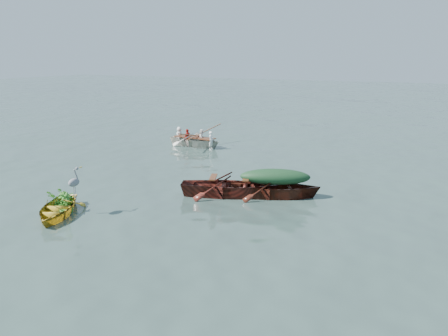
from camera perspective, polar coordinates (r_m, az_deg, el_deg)
The scene contains 11 objects.
ground at distance 14.16m, azimuth -8.77°, elevation -4.39°, with size 140.00×140.00×0.00m, color #354A44.
yellow_dinghy at distance 13.75m, azimuth -20.94°, elevation -5.81°, with size 1.27×2.93×0.78m, color gold.
green_tarp_boat at distance 14.54m, azimuth 6.61°, elevation -3.81°, with size 1.30×4.16×0.96m, color #4D1F12.
open_wooden_boat at distance 14.55m, azimuth 0.72°, elevation -3.70°, with size 1.39×4.47×1.05m, color maroon.
rowed_boat at distance 22.47m, azimuth -3.81°, elevation 2.82°, with size 1.22×4.05×0.95m, color white.
green_tarp_cover at distance 14.32m, azimuth 6.70°, elevation -1.00°, with size 0.71×2.29×0.52m, color #193E1B.
thwart_benches at distance 14.39m, azimuth 0.73°, elevation -1.64°, with size 0.83×2.23×0.04m, color #4D2612, non-canonical shape.
heron at distance 13.37m, azimuth -18.97°, elevation -2.37°, with size 0.28×0.40×0.92m, color gray, non-canonical shape.
dinghy_weeds at distance 14.03m, azimuth -20.39°, elevation -2.40°, with size 0.70×0.90×0.60m, color #256B1C.
rowers at distance 22.31m, azimuth -3.85°, elevation 4.97°, with size 1.09×2.84×0.76m, color white.
oars at distance 22.37m, azimuth -3.83°, elevation 4.09°, with size 2.60×0.60×0.06m, color brown, non-canonical shape.
Camera 1 is at (7.81, -10.90, 4.56)m, focal length 35.00 mm.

